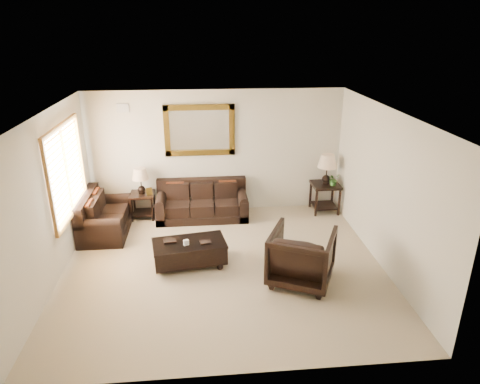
{
  "coord_description": "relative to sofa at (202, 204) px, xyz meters",
  "views": [
    {
      "loc": [
        -0.32,
        -6.5,
        3.97
      ],
      "look_at": [
        0.34,
        0.6,
        1.15
      ],
      "focal_mm": 32.0,
      "sensor_mm": 36.0,
      "label": 1
    }
  ],
  "objects": [
    {
      "name": "sofa",
      "position": [
        0.0,
        0.0,
        0.0
      ],
      "size": [
        1.95,
        0.84,
        0.8
      ],
      "color": "black",
      "rests_on": "room"
    },
    {
      "name": "room",
      "position": [
        0.35,
        -2.11,
        1.06
      ],
      "size": [
        5.51,
        5.01,
        2.71
      ],
      "color": "gray",
      "rests_on": "ground"
    },
    {
      "name": "end_table_left",
      "position": [
        -1.28,
        0.09,
        0.45
      ],
      "size": [
        0.51,
        0.51,
        1.13
      ],
      "color": "black",
      "rests_on": "room"
    },
    {
      "name": "window",
      "position": [
        -2.35,
        -1.21,
        1.26
      ],
      "size": [
        0.07,
        1.96,
        1.66
      ],
      "color": "white",
      "rests_on": "room"
    },
    {
      "name": "loveseat",
      "position": [
        -2.0,
        -0.59,
        0.01
      ],
      "size": [
        0.87,
        1.47,
        0.83
      ],
      "rotation": [
        0.0,
        0.0,
        1.57
      ],
      "color": "black",
      "rests_on": "room"
    },
    {
      "name": "armchair",
      "position": [
        1.58,
        -2.69,
        0.21
      ],
      "size": [
        1.27,
        1.24,
        1.0
      ],
      "primitive_type": "imported",
      "rotation": [
        0.0,
        0.0,
        2.7
      ],
      "color": "black",
      "rests_on": "floor"
    },
    {
      "name": "potted_plant",
      "position": [
        2.88,
        -0.06,
        0.48
      ],
      "size": [
        0.33,
        0.34,
        0.21
      ],
      "primitive_type": "imported",
      "rotation": [
        0.0,
        0.0,
        0.35
      ],
      "color": "#2E5D1F",
      "rests_on": "end_table_right"
    },
    {
      "name": "mirror",
      "position": [
        0.0,
        0.35,
        1.56
      ],
      "size": [
        1.5,
        0.06,
        1.1
      ],
      "color": "#4C300F",
      "rests_on": "room"
    },
    {
      "name": "end_table_right",
      "position": [
        2.75,
        0.05,
        0.58
      ],
      "size": [
        0.6,
        0.6,
        1.33
      ],
      "color": "black",
      "rests_on": "room"
    },
    {
      "name": "coffee_table",
      "position": [
        -0.25,
        -1.97,
        -0.02
      ],
      "size": [
        1.35,
        0.86,
        0.53
      ],
      "rotation": [
        0.0,
        0.0,
        0.16
      ],
      "color": "black",
      "rests_on": "room"
    },
    {
      "name": "air_vent",
      "position": [
        -1.55,
        0.37,
        2.06
      ],
      "size": [
        0.25,
        0.02,
        0.18
      ],
      "primitive_type": "cube",
      "color": "#999999",
      "rests_on": "room"
    }
  ]
}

